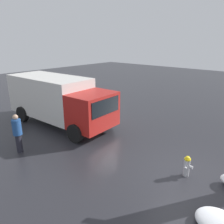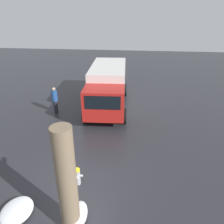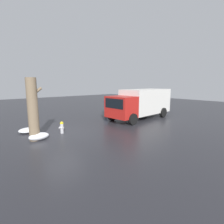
% 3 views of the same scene
% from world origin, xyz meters
% --- Properties ---
extents(ground_plane, '(60.00, 60.00, 0.00)m').
position_xyz_m(ground_plane, '(0.00, 0.00, 0.00)').
color(ground_plane, '#28282D').
extents(fire_hydrant, '(0.32, 0.42, 0.78)m').
position_xyz_m(fire_hydrant, '(-0.00, -0.00, 0.40)').
color(fire_hydrant, '#B7B7BC').
rests_on(fire_hydrant, ground_plane).
extents(delivery_truck, '(6.85, 2.84, 2.65)m').
position_xyz_m(delivery_truck, '(7.69, -0.17, 1.47)').
color(delivery_truck, red).
rests_on(delivery_truck, ground_plane).
extents(pedestrian, '(0.37, 0.37, 1.71)m').
position_xyz_m(pedestrian, '(6.14, 3.04, 0.93)').
color(pedestrian, '#23232D').
rests_on(pedestrian, ground_plane).
extents(snow_pile_curbside, '(1.21, 1.02, 0.31)m').
position_xyz_m(snow_pile_curbside, '(-1.59, 1.64, 0.15)').
color(snow_pile_curbside, white).
rests_on(snow_pile_curbside, ground_plane).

